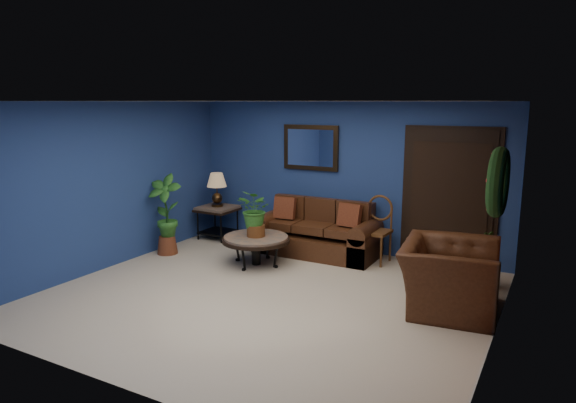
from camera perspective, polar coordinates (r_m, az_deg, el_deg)
The scene contains 18 objects.
floor at distance 6.82m, azimuth -2.30°, elevation -10.44°, with size 5.50×5.50×0.00m, color beige.
wall_back at distance 8.67m, azimuth 6.18°, elevation 2.72°, with size 5.50×0.04×2.50m, color navy.
wall_left at distance 8.21m, azimuth -19.07°, elevation 1.71°, with size 0.04×5.00×2.50m, color navy.
wall_right_brick at distance 5.59m, azimuth 22.55°, elevation -2.68°, with size 0.04×5.00×2.50m, color maroon.
ceiling at distance 6.34m, azimuth -2.48°, elevation 11.08°, with size 5.50×5.00×0.02m, color white.
crown_molding at distance 5.46m, azimuth 23.16°, elevation 9.48°, with size 0.03×5.00×0.14m, color white.
wall_mirror at distance 8.82m, azimuth 2.53°, elevation 6.00°, with size 1.02×0.06×0.77m, color #3F2915.
closet_door at distance 8.17m, azimuth 17.46°, elevation 0.35°, with size 1.44×0.06×2.18m, color black.
wreath at distance 5.57m, azimuth 22.34°, elevation 1.99°, with size 0.72×0.72×0.16m, color black.
sofa at distance 8.58m, azimuth 3.38°, elevation -3.81°, with size 2.02×0.87×0.91m.
coffee_table at distance 7.97m, azimuth -3.58°, elevation -4.27°, with size 1.05×1.05×0.45m.
end_table at distance 9.55m, azimuth -7.83°, elevation -1.36°, with size 0.66×0.66×0.60m.
table_lamp at distance 9.45m, azimuth -7.91°, elevation 1.77°, with size 0.36×0.36×0.60m.
side_chair at distance 8.20m, azimuth 9.84°, elevation -2.55°, with size 0.47×0.47×1.05m.
armchair at distance 6.57m, azimuth 17.47°, elevation -7.97°, with size 1.27×1.11×0.82m, color #452513.
coffee_plant at distance 7.86m, azimuth -3.62°, elevation -1.06°, with size 0.65×0.60×0.73m.
floor_plant at distance 7.52m, azimuth 20.55°, elevation -5.80°, with size 0.41×0.37×0.79m.
tall_plant at distance 8.68m, azimuth -13.43°, elevation -1.13°, with size 0.62×0.46×1.33m.
Camera 1 is at (3.28, -5.43, 2.50)m, focal length 32.00 mm.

